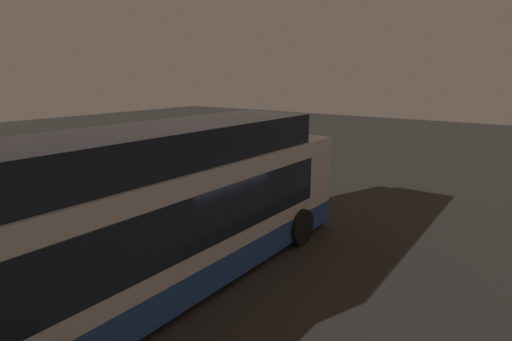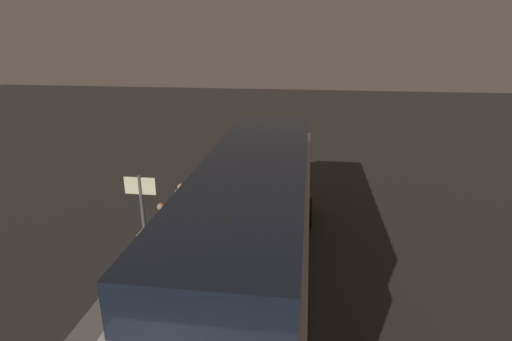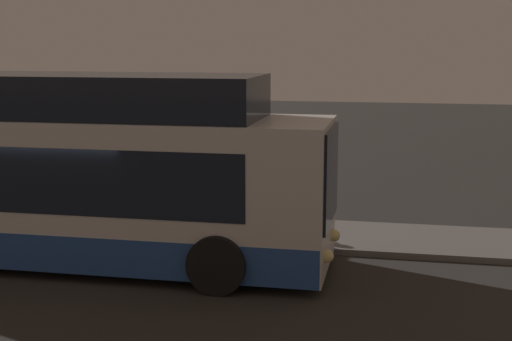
{
  "view_description": "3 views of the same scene",
  "coord_description": "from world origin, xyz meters",
  "px_view_note": "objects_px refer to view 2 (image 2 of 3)",
  "views": [
    {
      "loc": [
        -6.55,
        -6.51,
        4.83
      ],
      "look_at": [
        3.34,
        0.75,
        1.89
      ],
      "focal_mm": 28.0,
      "sensor_mm": 36.0,
      "label": 1
    },
    {
      "loc": [
        -9.76,
        -1.0,
        6.4
      ],
      "look_at": [
        3.34,
        0.75,
        1.89
      ],
      "focal_mm": 28.0,
      "sensor_mm": 36.0,
      "label": 2
    },
    {
      "loc": [
        6.03,
        -12.66,
        4.37
      ],
      "look_at": [
        3.34,
        0.75,
        1.89
      ],
      "focal_mm": 50.0,
      "sensor_mm": 36.0,
      "label": 3
    }
  ],
  "objects_px": {
    "passenger_boarding": "(162,226)",
    "suitcase": "(144,244)",
    "passenger_waiting": "(183,206)",
    "sign_post": "(143,210)",
    "trash_bin": "(117,282)",
    "bus_lead": "(257,234)"
  },
  "relations": [
    {
      "from": "passenger_boarding",
      "to": "suitcase",
      "type": "relative_size",
      "value": 1.63
    },
    {
      "from": "passenger_boarding",
      "to": "passenger_waiting",
      "type": "relative_size",
      "value": 0.95
    },
    {
      "from": "passenger_boarding",
      "to": "sign_post",
      "type": "height_order",
      "value": "sign_post"
    },
    {
      "from": "suitcase",
      "to": "passenger_boarding",
      "type": "bearing_deg",
      "value": -64.29
    },
    {
      "from": "suitcase",
      "to": "trash_bin",
      "type": "bearing_deg",
      "value": -177.75
    },
    {
      "from": "passenger_waiting",
      "to": "sign_post",
      "type": "bearing_deg",
      "value": -15.79
    },
    {
      "from": "bus_lead",
      "to": "passenger_waiting",
      "type": "xyz_separation_m",
      "value": [
        2.89,
        2.86,
        -0.67
      ]
    },
    {
      "from": "passenger_boarding",
      "to": "sign_post",
      "type": "xyz_separation_m",
      "value": [
        -0.97,
        0.12,
        0.94
      ]
    },
    {
      "from": "passenger_waiting",
      "to": "passenger_boarding",
      "type": "bearing_deg",
      "value": -15.79
    },
    {
      "from": "suitcase",
      "to": "sign_post",
      "type": "height_order",
      "value": "sign_post"
    },
    {
      "from": "bus_lead",
      "to": "passenger_boarding",
      "type": "xyz_separation_m",
      "value": [
        1.46,
        3.04,
        -0.7
      ]
    },
    {
      "from": "suitcase",
      "to": "trash_bin",
      "type": "xyz_separation_m",
      "value": [
        -1.91,
        -0.08,
        -0.04
      ]
    },
    {
      "from": "passenger_waiting",
      "to": "bus_lead",
      "type": "bearing_deg",
      "value": 35.99
    },
    {
      "from": "suitcase",
      "to": "trash_bin",
      "type": "distance_m",
      "value": 1.91
    },
    {
      "from": "bus_lead",
      "to": "trash_bin",
      "type": "relative_size",
      "value": 17.83
    },
    {
      "from": "suitcase",
      "to": "passenger_waiting",
      "type": "bearing_deg",
      "value": -22.4
    },
    {
      "from": "suitcase",
      "to": "trash_bin",
      "type": "height_order",
      "value": "suitcase"
    },
    {
      "from": "passenger_boarding",
      "to": "passenger_waiting",
      "type": "xyz_separation_m",
      "value": [
        1.43,
        -0.18,
        0.03
      ]
    },
    {
      "from": "passenger_boarding",
      "to": "sign_post",
      "type": "bearing_deg",
      "value": 85.02
    },
    {
      "from": "sign_post",
      "to": "bus_lead",
      "type": "bearing_deg",
      "value": -98.76
    },
    {
      "from": "bus_lead",
      "to": "passenger_waiting",
      "type": "relative_size",
      "value": 6.89
    },
    {
      "from": "passenger_waiting",
      "to": "suitcase",
      "type": "bearing_deg",
      "value": -31.05
    }
  ]
}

